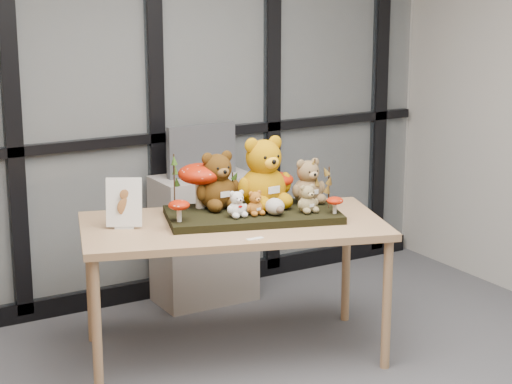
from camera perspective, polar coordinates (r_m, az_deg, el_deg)
room_shell at (r=3.40m, az=3.84°, el=6.59°), size 5.00×5.00×5.00m
glass_partition at (r=5.64m, az=-10.45°, el=6.57°), size 4.90×0.06×2.78m
display_table at (r=5.00m, az=-1.42°, el=-2.61°), size 1.79×1.27×0.76m
diorama_tray at (r=5.06m, az=-0.21°, el=-1.41°), size 1.03×0.73×0.04m
bear_pooh_yellow at (r=5.10m, az=0.45°, el=1.46°), size 0.41×0.39×0.43m
bear_brown_medium at (r=5.08m, az=-2.41°, el=0.93°), size 0.33×0.31×0.35m
bear_tan_back at (r=5.21m, az=3.20°, el=0.83°), size 0.26×0.25×0.28m
bear_small_yellow at (r=4.96m, az=-0.06°, el=-0.59°), size 0.14×0.13×0.15m
bear_white_bow at (r=4.92m, az=-1.19°, el=-0.64°), size 0.15×0.14×0.16m
bear_beige_small at (r=5.02m, az=3.18°, el=-0.30°), size 0.16×0.15×0.17m
plush_cream_hedgehog at (r=4.96m, az=1.17°, el=-0.85°), size 0.10×0.09×0.10m
mushroom_back_left at (r=5.10m, az=-3.45°, el=0.52°), size 0.25×0.25×0.27m
mushroom_back_right at (r=5.19m, az=1.34°, el=0.34°), size 0.18×0.18×0.20m
mushroom_front_left at (r=4.85m, az=-4.75°, el=-1.09°), size 0.11×0.11×0.13m
mushroom_front_right at (r=5.01m, az=4.88°, el=-0.76°), size 0.09×0.09×0.10m
sprig_green_far_left at (r=5.06m, az=-5.05°, el=0.62°), size 0.05×0.05×0.31m
sprig_green_mid_left at (r=5.14m, az=-3.21°, el=0.48°), size 0.05×0.05×0.25m
sprig_dry_far_right at (r=5.20m, az=3.62°, el=0.68°), size 0.05×0.05×0.25m
sprig_dry_mid_right at (r=5.10m, az=4.50°, el=0.28°), size 0.05×0.05×0.23m
sprig_green_centre at (r=5.19m, az=-1.46°, el=0.24°), size 0.05×0.05×0.18m
sign_holder at (r=4.90m, az=-8.12°, el=-0.82°), size 0.19×0.14×0.27m
label_card at (r=4.69m, az=-0.07°, el=-2.89°), size 0.09×0.03×0.00m
cabinet at (r=5.91m, az=-3.21°, el=-2.89°), size 0.61×0.36×0.82m
monitor at (r=5.78m, az=-3.37°, el=2.59°), size 0.46×0.05×0.32m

